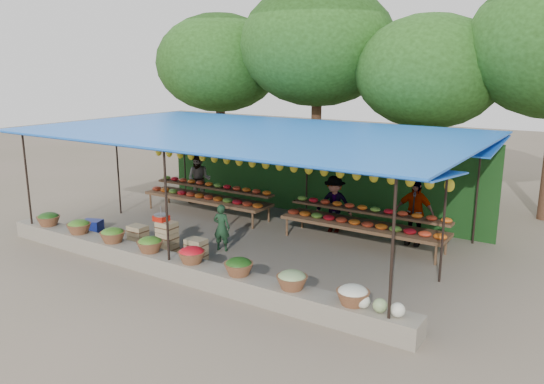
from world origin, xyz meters
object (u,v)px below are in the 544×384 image
Objects in this scene: crate_counter at (166,240)px; vendor_seated at (222,228)px; blue_crate_front at (48,230)px; blue_crate_back at (92,226)px; weighing_scale at (161,217)px.

vendor_seated is at bearing 40.47° from crate_counter.
crate_counter is at bearing 25.96° from vendor_seated.
blue_crate_back is at bearing 59.54° from blue_crate_front.
blue_crate_front is (-3.46, -0.71, -0.71)m from weighing_scale.
blue_crate_back is (-2.89, 0.14, -0.16)m from crate_counter.
blue_crate_back is at bearing -4.16° from vendor_seated.
weighing_scale is at bearing 20.94° from blue_crate_front.
weighing_scale is (-0.14, 0.00, 0.55)m from crate_counter.
blue_crate_back is at bearing 177.17° from crate_counter.
blue_crate_front is (-4.60, -1.57, -0.43)m from vendor_seated.
weighing_scale is 0.32× the size of vendor_seated.
weighing_scale reaches higher than crate_counter.
vendor_seated is 2.36× the size of blue_crate_front.
weighing_scale is 2.84m from blue_crate_back.
blue_crate_front is at bearing -150.26° from blue_crate_back.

